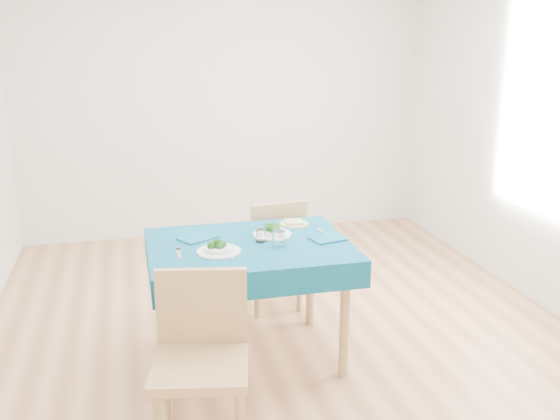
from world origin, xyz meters
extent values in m
cube|color=#9F6942|center=(0.00, 0.00, -0.01)|extent=(4.00, 4.50, 0.02)
cube|color=silver|center=(0.00, 2.25, 1.35)|extent=(4.00, 0.02, 2.70)
cube|color=silver|center=(0.00, -2.25, 1.35)|extent=(4.00, 0.02, 2.70)
cube|color=silver|center=(2.00, 0.00, 1.35)|extent=(0.02, 4.50, 2.70)
cube|color=navy|center=(-0.28, -0.36, 0.38)|extent=(1.20, 0.91, 0.76)
cube|color=#AA8050|center=(-0.69, -1.15, 0.58)|extent=(0.55, 0.59, 1.15)
cube|color=#AA8050|center=(0.02, 0.36, 0.51)|extent=(0.45, 0.49, 1.02)
cube|color=silver|center=(-0.71, -0.44, 0.76)|extent=(0.03, 0.19, 0.00)
cube|color=silver|center=(-0.44, -0.53, 0.76)|extent=(0.04, 0.19, 0.00)
cube|color=silver|center=(-0.18, -0.18, 0.76)|extent=(0.06, 0.19, 0.00)
cube|color=silver|center=(0.23, -0.30, 0.76)|extent=(0.05, 0.23, 0.00)
cube|color=#0D506E|center=(-0.57, -0.20, 0.76)|extent=(0.27, 0.25, 0.01)
cube|color=#0D506E|center=(0.21, -0.41, 0.76)|extent=(0.24, 0.19, 0.01)
cylinder|color=white|center=(-0.20, -0.34, 0.80)|extent=(0.06, 0.06, 0.08)
cylinder|color=white|center=(-0.12, -0.46, 0.81)|extent=(0.08, 0.08, 0.10)
cylinder|color=#B7D065|center=(0.08, -0.05, 0.76)|extent=(0.19, 0.19, 0.01)
cube|color=beige|center=(0.08, -0.05, 0.78)|extent=(0.12, 0.12, 0.02)
camera|label=1|loc=(-0.96, -3.86, 1.99)|focal=40.00mm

